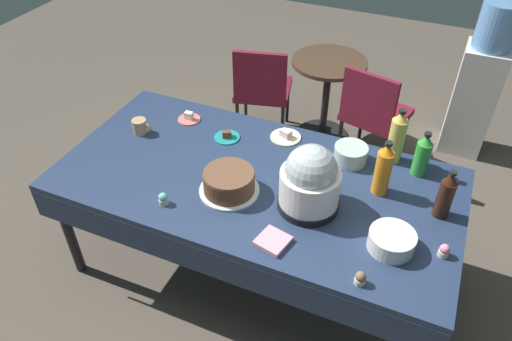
{
  "coord_description": "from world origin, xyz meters",
  "views": [
    {
      "loc": [
        0.8,
        -1.85,
        2.47
      ],
      "look_at": [
        0.0,
        0.0,
        0.8
      ],
      "focal_mm": 33.87,
      "sensor_mm": 36.0,
      "label": 1
    }
  ],
  "objects_px": {
    "ceramic_snack_bowl": "(392,241)",
    "coffee_mug_tan": "(140,126)",
    "potluck_table": "(256,186)",
    "slow_cooker": "(310,181)",
    "soda_bottle_lime_soda": "(422,155)",
    "water_cooler": "(478,85)",
    "glass_salad_bowl": "(351,154)",
    "maroon_chair_right": "(373,111)",
    "cupcake_vanilla": "(163,199)",
    "dessert_plate_cream": "(286,136)",
    "soda_bottle_cola": "(446,195)",
    "round_cafe_table": "(327,85)",
    "dessert_plate_coral": "(189,118)",
    "coffee_mug_olive": "(297,167)",
    "frosted_layer_cake": "(229,182)",
    "dessert_plate_teal": "(227,136)",
    "maroon_chair_left": "(262,87)",
    "soda_bottle_orange_juice": "(383,169)",
    "soda_bottle_ginger_ale": "(397,137)",
    "cupcake_lemon": "(444,251)",
    "cupcake_mint": "(360,278)"
  },
  "relations": [
    {
      "from": "coffee_mug_olive",
      "to": "cupcake_lemon",
      "type": "bearing_deg",
      "value": -19.08
    },
    {
      "from": "coffee_mug_tan",
      "to": "coffee_mug_olive",
      "type": "bearing_deg",
      "value": 0.37
    },
    {
      "from": "potluck_table",
      "to": "slow_cooker",
      "type": "bearing_deg",
      "value": -16.62
    },
    {
      "from": "glass_salad_bowl",
      "to": "cupcake_vanilla",
      "type": "xyz_separation_m",
      "value": [
        -0.79,
        -0.73,
        -0.02
      ]
    },
    {
      "from": "potluck_table",
      "to": "cupcake_lemon",
      "type": "xyz_separation_m",
      "value": [
        1.01,
        -0.16,
        0.09
      ]
    },
    {
      "from": "potluck_table",
      "to": "water_cooler",
      "type": "height_order",
      "value": "water_cooler"
    },
    {
      "from": "potluck_table",
      "to": "dessert_plate_coral",
      "type": "height_order",
      "value": "dessert_plate_coral"
    },
    {
      "from": "potluck_table",
      "to": "dessert_plate_coral",
      "type": "bearing_deg",
      "value": 150.35
    },
    {
      "from": "dessert_plate_coral",
      "to": "maroon_chair_right",
      "type": "bearing_deg",
      "value": 44.76
    },
    {
      "from": "frosted_layer_cake",
      "to": "water_cooler",
      "type": "height_order",
      "value": "water_cooler"
    },
    {
      "from": "coffee_mug_olive",
      "to": "frosted_layer_cake",
      "type": "bearing_deg",
      "value": -135.42
    },
    {
      "from": "ceramic_snack_bowl",
      "to": "maroon_chair_left",
      "type": "relative_size",
      "value": 0.26
    },
    {
      "from": "glass_salad_bowl",
      "to": "soda_bottle_lime_soda",
      "type": "xyz_separation_m",
      "value": [
        0.38,
        0.05,
        0.07
      ]
    },
    {
      "from": "maroon_chair_left",
      "to": "soda_bottle_ginger_ale",
      "type": "bearing_deg",
      "value": -36.93
    },
    {
      "from": "maroon_chair_right",
      "to": "frosted_layer_cake",
      "type": "bearing_deg",
      "value": -107.24
    },
    {
      "from": "potluck_table",
      "to": "water_cooler",
      "type": "xyz_separation_m",
      "value": [
        1.07,
        1.89,
        -0.1
      ]
    },
    {
      "from": "potluck_table",
      "to": "dessert_plate_coral",
      "type": "xyz_separation_m",
      "value": [
        -0.62,
        0.35,
        0.08
      ]
    },
    {
      "from": "cupcake_mint",
      "to": "round_cafe_table",
      "type": "bearing_deg",
      "value": 110.09
    },
    {
      "from": "dessert_plate_cream",
      "to": "maroon_chair_left",
      "type": "bearing_deg",
      "value": 120.45
    },
    {
      "from": "soda_bottle_orange_juice",
      "to": "water_cooler",
      "type": "xyz_separation_m",
      "value": [
        0.42,
        1.73,
        -0.31
      ]
    },
    {
      "from": "soda_bottle_cola",
      "to": "round_cafe_table",
      "type": "relative_size",
      "value": 0.39
    },
    {
      "from": "dessert_plate_cream",
      "to": "soda_bottle_orange_juice",
      "type": "xyz_separation_m",
      "value": [
        0.63,
        -0.26,
        0.14
      ]
    },
    {
      "from": "soda_bottle_orange_juice",
      "to": "cupcake_vanilla",
      "type": "bearing_deg",
      "value": -151.63
    },
    {
      "from": "cupcake_vanilla",
      "to": "coffee_mug_tan",
      "type": "relative_size",
      "value": 0.53
    },
    {
      "from": "coffee_mug_tan",
      "to": "dessert_plate_coral",
      "type": "bearing_deg",
      "value": 50.1
    },
    {
      "from": "frosted_layer_cake",
      "to": "soda_bottle_orange_juice",
      "type": "xyz_separation_m",
      "value": [
        0.73,
        0.32,
        0.09
      ]
    },
    {
      "from": "cupcake_mint",
      "to": "soda_bottle_ginger_ale",
      "type": "height_order",
      "value": "soda_bottle_ginger_ale"
    },
    {
      "from": "coffee_mug_tan",
      "to": "round_cafe_table",
      "type": "bearing_deg",
      "value": 62.08
    },
    {
      "from": "soda_bottle_lime_soda",
      "to": "round_cafe_table",
      "type": "xyz_separation_m",
      "value": [
        -0.86,
        1.17,
        -0.38
      ]
    },
    {
      "from": "cupcake_lemon",
      "to": "soda_bottle_ginger_ale",
      "type": "bearing_deg",
      "value": 119.92
    },
    {
      "from": "dessert_plate_cream",
      "to": "maroon_chair_right",
      "type": "bearing_deg",
      "value": 68.51
    },
    {
      "from": "dessert_plate_teal",
      "to": "water_cooler",
      "type": "distance_m",
      "value": 2.13
    },
    {
      "from": "cupcake_vanilla",
      "to": "coffee_mug_olive",
      "type": "height_order",
      "value": "coffee_mug_olive"
    },
    {
      "from": "glass_salad_bowl",
      "to": "maroon_chair_right",
      "type": "height_order",
      "value": "maroon_chair_right"
    },
    {
      "from": "glass_salad_bowl",
      "to": "maroon_chair_left",
      "type": "relative_size",
      "value": 0.22
    },
    {
      "from": "water_cooler",
      "to": "cupcake_vanilla",
      "type": "bearing_deg",
      "value": -122.08
    },
    {
      "from": "ceramic_snack_bowl",
      "to": "coffee_mug_tan",
      "type": "relative_size",
      "value": 1.71
    },
    {
      "from": "cupcake_mint",
      "to": "potluck_table",
      "type": "bearing_deg",
      "value": 145.94
    },
    {
      "from": "glass_salad_bowl",
      "to": "soda_bottle_lime_soda",
      "type": "relative_size",
      "value": 0.71
    },
    {
      "from": "potluck_table",
      "to": "maroon_chair_left",
      "type": "bearing_deg",
      "value": 111.54
    },
    {
      "from": "soda_bottle_cola",
      "to": "maroon_chair_right",
      "type": "bearing_deg",
      "value": 115.04
    },
    {
      "from": "soda_bottle_orange_juice",
      "to": "soda_bottle_lime_soda",
      "type": "height_order",
      "value": "soda_bottle_orange_juice"
    },
    {
      "from": "glass_salad_bowl",
      "to": "dessert_plate_cream",
      "type": "distance_m",
      "value": 0.42
    },
    {
      "from": "ceramic_snack_bowl",
      "to": "soda_bottle_ginger_ale",
      "type": "distance_m",
      "value": 0.69
    },
    {
      "from": "ceramic_snack_bowl",
      "to": "maroon_chair_right",
      "type": "relative_size",
      "value": 0.26
    },
    {
      "from": "cupcake_vanilla",
      "to": "coffee_mug_olive",
      "type": "bearing_deg",
      "value": 42.22
    },
    {
      "from": "soda_bottle_lime_soda",
      "to": "water_cooler",
      "type": "distance_m",
      "value": 1.54
    },
    {
      "from": "slow_cooker",
      "to": "dessert_plate_coral",
      "type": "bearing_deg",
      "value": 154.61
    },
    {
      "from": "potluck_table",
      "to": "cupcake_lemon",
      "type": "height_order",
      "value": "cupcake_lemon"
    },
    {
      "from": "slow_cooker",
      "to": "soda_bottle_ginger_ale",
      "type": "xyz_separation_m",
      "value": [
        0.32,
        0.56,
        -0.01
      ]
    }
  ]
}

